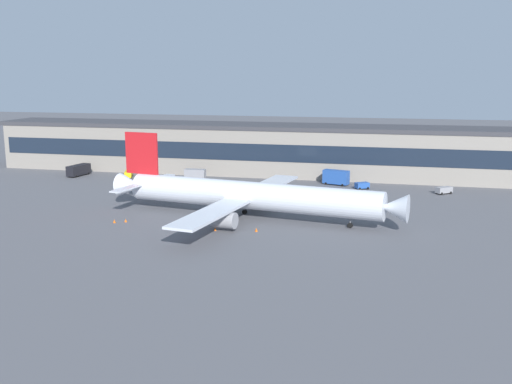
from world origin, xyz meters
TOP-DOWN VIEW (x-y plane):
  - ground_plane at (0.00, 0.00)m, footprint 600.00×600.00m
  - terminal_building at (0.00, 57.97)m, footprint 176.60×18.67m
  - airliner at (7.87, 1.13)m, footprint 66.72×57.35m
  - follow_me_car at (51.36, 37.61)m, footprint 4.62×4.24m
  - baggage_tug at (30.18, 39.04)m, footprint 4.11×3.65m
  - pushback_tractor at (-29.03, 36.77)m, footprint 5.06×5.36m
  - stair_truck at (-17.51, 40.08)m, footprint 6.12×2.71m
  - fuel_truck at (-55.38, 40.50)m, footprint 4.04×8.73m
  - catering_truck at (22.87, 43.73)m, footprint 7.65×4.67m
  - belt_loader at (-39.42, 42.00)m, footprint 4.08×6.70m
  - traffic_cone_0 at (12.20, -9.36)m, footprint 0.58×0.58m
  - traffic_cone_1 at (4.04, -10.57)m, footprint 0.54×0.54m
  - traffic_cone_2 at (-16.36, -8.32)m, footprint 0.57×0.57m
  - traffic_cone_3 at (-18.39, -9.45)m, footprint 0.58×0.58m

SIDE VIEW (x-z plane):
  - ground_plane at x=0.00m, z-range 0.00..0.00m
  - traffic_cone_1 at x=4.04m, z-range 0.00..0.67m
  - traffic_cone_2 at x=-16.36m, z-range 0.00..0.71m
  - traffic_cone_3 at x=-18.39m, z-range 0.00..0.72m
  - traffic_cone_0 at x=12.20m, z-range 0.00..0.73m
  - pushback_tractor at x=-29.03m, z-range 0.17..1.92m
  - baggage_tug at x=30.18m, z-range 0.16..2.01m
  - follow_me_car at x=51.36m, z-range 0.17..2.02m
  - belt_loader at x=-39.42m, z-range 0.18..2.13m
  - fuel_truck at x=-55.38m, z-range 0.21..3.56m
  - stair_truck at x=-17.51m, z-range 0.20..3.75m
  - catering_truck at x=22.87m, z-range 0.22..4.37m
  - airliner at x=7.87m, z-range -3.79..13.76m
  - terminal_building at x=0.00m, z-range 0.02..15.34m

